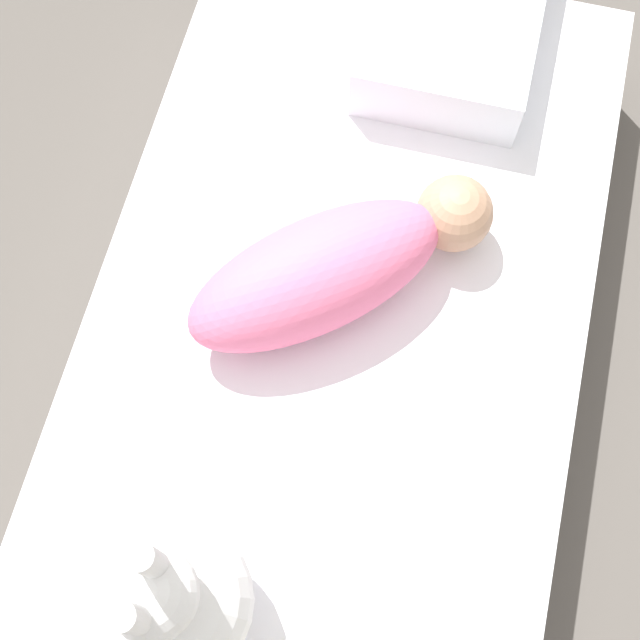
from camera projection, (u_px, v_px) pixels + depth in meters
name	position (u px, v px, depth m)	size (l,w,h in m)	color
ground_plane	(323.00, 406.00, 1.58)	(12.00, 12.00, 0.00)	#514C47
bed_mattress	(324.00, 388.00, 1.47)	(1.58, 0.78, 0.22)	white
swaddled_baby	(335.00, 267.00, 1.35)	(0.42, 0.46, 0.16)	pink
pillow	(454.00, 22.00, 1.54)	(0.38, 0.29, 0.11)	white
bunny_plush	(169.00, 601.00, 1.13)	(0.21, 0.21, 0.38)	white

